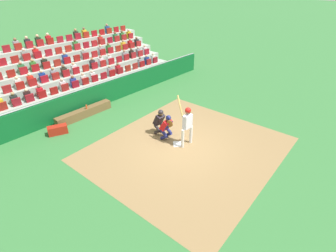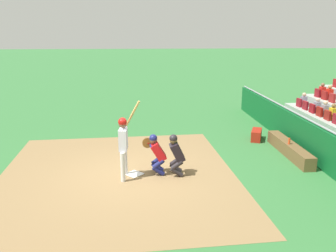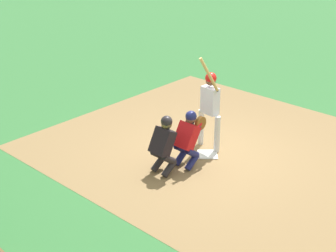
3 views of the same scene
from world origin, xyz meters
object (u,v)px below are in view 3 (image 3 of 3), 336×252
Objects in this scene: batter_at_plate at (210,102)px; home_plate_umpire at (164,143)px; home_plate_marker at (207,154)px; catcher_crouching at (188,136)px.

batter_at_plate reaches higher than home_plate_umpire.
batter_at_plate reaches higher than home_plate_marker.
batter_at_plate is at bearing 93.42° from home_plate_umpire.
home_plate_marker is 1.42m from home_plate_umpire.
home_plate_marker is at bearing 91.83° from catcher_crouching.
catcher_crouching is at bearing -88.17° from home_plate_marker.
batter_at_plate is 1.59m from home_plate_umpire.
home_plate_umpire is (-0.15, -0.58, -0.01)m from catcher_crouching.
catcher_crouching is 0.60m from home_plate_umpire.
batter_at_plate is at bearing 104.14° from catcher_crouching.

